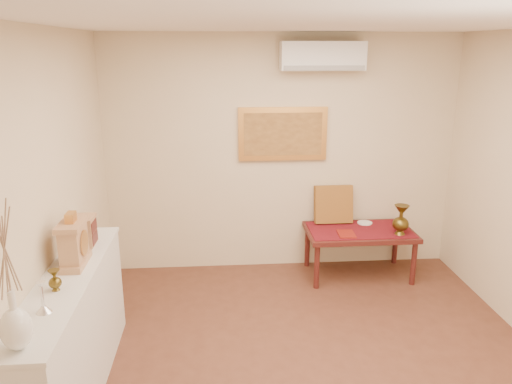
{
  "coord_description": "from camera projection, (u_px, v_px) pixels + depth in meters",
  "views": [
    {
      "loc": [
        -0.73,
        -3.3,
        2.55
      ],
      "look_at": [
        -0.39,
        1.15,
        1.24
      ],
      "focal_mm": 35.0,
      "sensor_mm": 36.0,
      "label": 1
    }
  ],
  "objects": [
    {
      "name": "wooden_chest",
      "position": [
        85.0,
        231.0,
        4.07
      ],
      "size": [
        0.16,
        0.21,
        0.24
      ],
      "color": "tan",
      "rests_on": "display_ledge"
    },
    {
      "name": "table_cloth",
      "position": [
        360.0,
        230.0,
        5.64
      ],
      "size": [
        1.14,
        0.59,
        0.01
      ],
      "primitive_type": "cube",
      "color": "maroon",
      "rests_on": "low_table"
    },
    {
      "name": "ceiling",
      "position": [
        330.0,
        21.0,
        3.17
      ],
      "size": [
        4.5,
        4.5,
        0.0
      ],
      "primitive_type": "plane",
      "rotation": [
        3.14,
        0.0,
        0.0
      ],
      "color": "white",
      "rests_on": "ground"
    },
    {
      "name": "candlestick",
      "position": [
        42.0,
        297.0,
        3.03
      ],
      "size": [
        0.1,
        0.1,
        0.21
      ],
      "primitive_type": null,
      "color": "silver",
      "rests_on": "display_ledge"
    },
    {
      "name": "wall_back",
      "position": [
        282.0,
        155.0,
        5.7
      ],
      "size": [
        4.0,
        0.02,
        2.7
      ],
      "primitive_type": "cube",
      "color": "beige",
      "rests_on": "ground"
    },
    {
      "name": "wall_left",
      "position": [
        34.0,
        229.0,
        3.4
      ],
      "size": [
        0.02,
        4.5,
        2.7
      ],
      "primitive_type": "cube",
      "color": "beige",
      "rests_on": "ground"
    },
    {
      "name": "mantel_clock",
      "position": [
        74.0,
        243.0,
        3.67
      ],
      "size": [
        0.17,
        0.36,
        0.41
      ],
      "color": "tan",
      "rests_on": "display_ledge"
    },
    {
      "name": "brass_urn_small",
      "position": [
        54.0,
        277.0,
        3.31
      ],
      "size": [
        0.09,
        0.09,
        0.19
      ],
      "primitive_type": null,
      "color": "brown",
      "rests_on": "display_ledge"
    },
    {
      "name": "floor",
      "position": [
        316.0,
        382.0,
        3.93
      ],
      "size": [
        4.5,
        4.5,
        0.0
      ],
      "primitive_type": "plane",
      "color": "brown",
      "rests_on": "ground"
    },
    {
      "name": "cushion",
      "position": [
        333.0,
        204.0,
        5.81
      ],
      "size": [
        0.44,
        0.19,
        0.45
      ],
      "primitive_type": "cube",
      "rotation": [
        -0.21,
        0.0,
        0.0
      ],
      "color": "maroon",
      "rests_on": "table_cloth"
    },
    {
      "name": "plate",
      "position": [
        365.0,
        223.0,
        5.83
      ],
      "size": [
        0.17,
        0.17,
        0.01
      ],
      "primitive_type": "cylinder",
      "color": "white",
      "rests_on": "table_cloth"
    },
    {
      "name": "white_vase",
      "position": [
        8.0,
        274.0,
        2.56
      ],
      "size": [
        0.17,
        0.17,
        0.88
      ],
      "primitive_type": null,
      "color": "white",
      "rests_on": "display_ledge"
    },
    {
      "name": "low_table",
      "position": [
        359.0,
        235.0,
        5.66
      ],
      "size": [
        1.2,
        0.7,
        0.55
      ],
      "color": "#4E1A17",
      "rests_on": "floor"
    },
    {
      "name": "brass_urn_tall",
      "position": [
        401.0,
        217.0,
        5.44
      ],
      "size": [
        0.18,
        0.18,
        0.41
      ],
      "primitive_type": null,
      "color": "brown",
      "rests_on": "table_cloth"
    },
    {
      "name": "ac_unit",
      "position": [
        323.0,
        56.0,
        5.3
      ],
      "size": [
        0.9,
        0.25,
        0.3
      ],
      "color": "white",
      "rests_on": "wall_back"
    },
    {
      "name": "display_ledge",
      "position": [
        73.0,
        338.0,
        3.66
      ],
      "size": [
        0.37,
        2.02,
        0.98
      ],
      "color": "silver",
      "rests_on": "floor"
    },
    {
      "name": "painting",
      "position": [
        283.0,
        134.0,
        5.61
      ],
      "size": [
        1.0,
        0.06,
        0.6
      ],
      "color": "#CE8E42",
      "rests_on": "wall_back"
    },
    {
      "name": "menu",
      "position": [
        346.0,
        234.0,
        5.48
      ],
      "size": [
        0.19,
        0.26,
        0.01
      ],
      "primitive_type": "cube",
      "rotation": [
        0.0,
        0.0,
        -0.05
      ],
      "color": "maroon",
      "rests_on": "table_cloth"
    }
  ]
}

